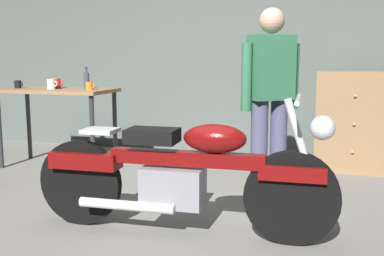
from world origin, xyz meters
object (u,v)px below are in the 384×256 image
(wooden_dresser, at_px, (353,121))
(mug_black_matte, at_px, (18,84))
(mug_yellow_tall, at_px, (55,83))
(motorcycle, at_px, (182,172))
(mug_red_diner, at_px, (57,83))
(bottle, at_px, (87,80))
(mug_white_ceramic, at_px, (51,84))
(mug_orange_travel, at_px, (89,86))
(person_standing, at_px, (270,95))

(wooden_dresser, bearing_deg, mug_black_matte, -166.50)
(mug_yellow_tall, bearing_deg, mug_black_matte, -141.49)
(motorcycle, bearing_deg, mug_red_diner, 139.56)
(mug_black_matte, xyz_separation_m, bottle, (0.79, 0.17, 0.05))
(mug_white_ceramic, bearing_deg, bottle, 32.67)
(mug_red_diner, bearing_deg, mug_orange_travel, -12.98)
(motorcycle, xyz_separation_m, bottle, (-1.67, 1.61, 0.55))
(wooden_dresser, height_order, mug_orange_travel, wooden_dresser)
(mug_black_matte, bearing_deg, mug_orange_travel, 0.34)
(person_standing, distance_m, mug_black_matte, 2.94)
(motorcycle, bearing_deg, mug_orange_travel, 134.07)
(mug_yellow_tall, xyz_separation_m, mug_black_matte, (-0.32, -0.25, -0.01))
(person_standing, xyz_separation_m, mug_white_ceramic, (-2.45, 0.34, 0.03))
(mug_red_diner, distance_m, bottle, 0.35)
(mug_red_diner, bearing_deg, person_standing, -11.19)
(mug_black_matte, distance_m, bottle, 0.81)
(mug_black_matte, bearing_deg, wooden_dresser, 13.50)
(mug_orange_travel, distance_m, mug_white_ceramic, 0.45)
(person_standing, relative_size, mug_orange_travel, 15.20)
(mug_orange_travel, height_order, mug_white_ceramic, mug_white_ceramic)
(mug_white_ceramic, relative_size, mug_red_diner, 1.07)
(mug_orange_travel, xyz_separation_m, mug_red_diner, (-0.47, 0.11, 0.01))
(mug_white_ceramic, bearing_deg, mug_red_diner, 98.54)
(mug_yellow_tall, height_order, mug_red_diner, mug_red_diner)
(mug_orange_travel, relative_size, mug_red_diner, 0.95)
(mug_orange_travel, xyz_separation_m, mug_yellow_tall, (-0.59, 0.25, 0.01))
(mug_black_matte, height_order, mug_red_diner, mug_red_diner)
(wooden_dresser, relative_size, mug_orange_travel, 10.01)
(mug_orange_travel, height_order, bottle, bottle)
(mug_red_diner, bearing_deg, motorcycle, -37.72)
(wooden_dresser, height_order, mug_red_diner, wooden_dresser)
(mug_yellow_tall, relative_size, bottle, 0.51)
(person_standing, height_order, mug_white_ceramic, person_standing)
(mug_orange_travel, bearing_deg, mug_black_matte, -179.66)
(person_standing, distance_m, mug_red_diner, 2.53)
(person_standing, height_order, mug_orange_travel, person_standing)
(motorcycle, xyz_separation_m, wooden_dresser, (1.22, 2.33, 0.10))
(wooden_dresser, xyz_separation_m, mug_orange_travel, (-2.76, -0.88, 0.39))
(mug_red_diner, bearing_deg, bottle, 9.30)
(wooden_dresser, relative_size, mug_black_matte, 10.23)
(motorcycle, relative_size, bottle, 9.09)
(motorcycle, distance_m, mug_red_diner, 2.60)
(mug_yellow_tall, xyz_separation_m, mug_red_diner, (0.12, -0.14, 0.00))
(mug_red_diner, bearing_deg, mug_white_ceramic, -81.46)
(mug_orange_travel, distance_m, bottle, 0.22)
(mug_orange_travel, bearing_deg, person_standing, -10.77)
(motorcycle, relative_size, mug_red_diner, 18.96)
(mug_orange_travel, relative_size, bottle, 0.46)
(motorcycle, bearing_deg, person_standing, 63.87)
(mug_orange_travel, height_order, mug_red_diner, mug_red_diner)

